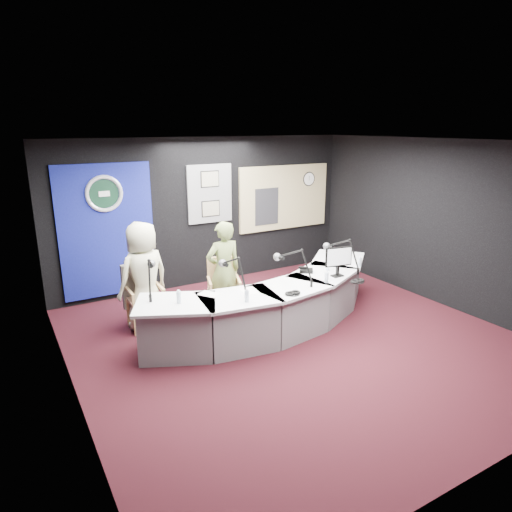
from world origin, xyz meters
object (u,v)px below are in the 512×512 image
broadcast_desk (273,304)px  person_woman (224,270)px  armchair_right (224,292)px  person_man (144,276)px  armchair_left (146,300)px

broadcast_desk → person_woman: person_woman is taller
armchair_right → person_woman: bearing=0.0°
person_woman → broadcast_desk: bearing=125.0°
person_woman → person_man: bearing=-10.0°
armchair_left → person_woman: bearing=-10.4°
broadcast_desk → armchair_left: armchair_left is taller
armchair_right → person_woman: 0.36m
broadcast_desk → person_man: (-1.68, 0.95, 0.46)m
armchair_right → person_man: person_man is taller
broadcast_desk → armchair_right: armchair_right is taller
broadcast_desk → person_woman: 0.95m
armchair_left → person_woman: (1.21, -0.24, 0.33)m
person_man → person_woman: bearing=153.0°
person_man → person_woman: 1.23m
armchair_left → armchair_right: (1.21, -0.24, -0.02)m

